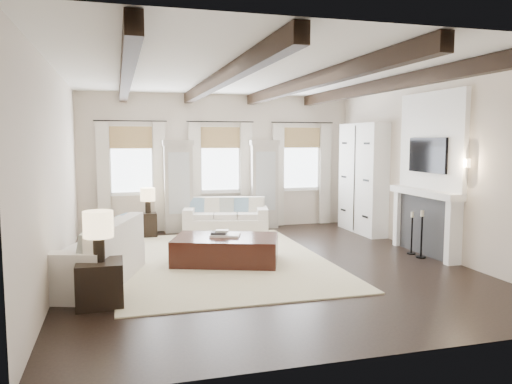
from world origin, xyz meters
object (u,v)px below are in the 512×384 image
object	(u,v)px
sofa_back	(226,219)
side_table_back	(148,225)
ottoman	(226,250)
side_table_front	(100,283)
sofa_left	(98,258)

from	to	relation	value
sofa_back	side_table_back	bearing A→B (deg)	179.22
ottoman	side_table_front	xyz separation A→B (m)	(-2.03, -1.73, 0.06)
sofa_left	ottoman	bearing A→B (deg)	17.78
sofa_back	sofa_left	xyz separation A→B (m)	(-2.67, -3.40, 0.05)
sofa_left	side_table_back	world-z (taller)	sofa_left
sofa_back	sofa_left	bearing A→B (deg)	-128.19
sofa_left	side_table_front	bearing A→B (deg)	-86.61
sofa_left	sofa_back	bearing A→B (deg)	51.81
sofa_left	ottoman	xyz separation A→B (m)	(2.09, 0.67, -0.15)
ottoman	side_table_front	size ratio (longest dim) A/B	3.04
sofa_back	ottoman	distance (m)	2.79
side_table_front	side_table_back	xyz separation A→B (m)	(0.88, 4.48, -0.02)
ottoman	side_table_front	bearing A→B (deg)	-119.68
sofa_back	sofa_left	size ratio (longest dim) A/B	0.86
sofa_back	side_table_back	size ratio (longest dim) A/B	3.81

